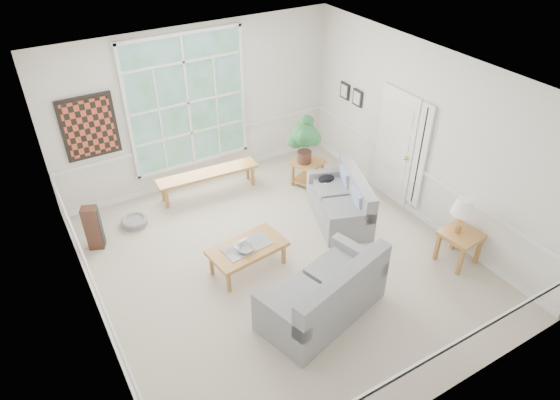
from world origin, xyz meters
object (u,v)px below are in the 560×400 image
(loveseat_right, at_px, (339,198))
(side_table, at_px, (458,247))
(loveseat_front, at_px, (322,287))
(coffee_table, at_px, (248,257))
(end_table, at_px, (308,173))

(loveseat_right, height_order, side_table, loveseat_right)
(loveseat_front, bearing_deg, coffee_table, 93.81)
(loveseat_front, relative_size, end_table, 3.48)
(loveseat_right, height_order, end_table, loveseat_right)
(loveseat_right, relative_size, coffee_table, 1.32)
(loveseat_front, bearing_deg, side_table, -19.74)
(loveseat_right, bearing_deg, side_table, -44.43)
(coffee_table, distance_m, end_table, 2.63)
(loveseat_right, distance_m, loveseat_front, 2.27)
(loveseat_front, xyz_separation_m, end_table, (1.66, 2.89, -0.23))
(loveseat_front, distance_m, end_table, 3.34)
(coffee_table, bearing_deg, side_table, -34.80)
(loveseat_right, xyz_separation_m, end_table, (0.14, 1.21, -0.16))
(loveseat_right, relative_size, side_table, 2.76)
(side_table, bearing_deg, end_table, 104.25)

